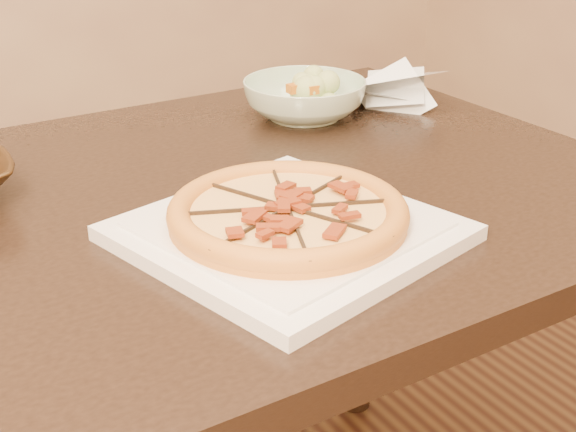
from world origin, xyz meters
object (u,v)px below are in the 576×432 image
plate (288,232)px  salad_bowl (305,99)px  pizza (288,213)px  dining_table (165,284)px

plate → salad_bowl: 0.46m
pizza → salad_bowl: (0.26, 0.38, -0.00)m
pizza → salad_bowl: 0.45m
pizza → plate: bearing=-62.3°
plate → pizza: pizza is taller
pizza → salad_bowl: salad_bowl is taller
plate → pizza: 0.02m
dining_table → plate: plate is taller
dining_table → salad_bowl: salad_bowl is taller
dining_table → salad_bowl: size_ratio=6.49×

